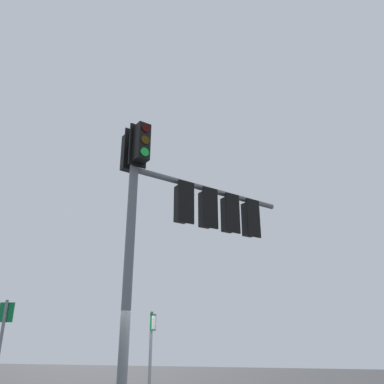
% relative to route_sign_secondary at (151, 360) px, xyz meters
% --- Properties ---
extents(signal_mast_assembly, '(3.97, 3.23, 6.65)m').
position_rel_route_sign_secondary_xyz_m(signal_mast_assembly, '(-0.65, -0.87, 3.28)').
color(signal_mast_assembly, slate).
rests_on(signal_mast_assembly, ground).
extents(route_sign_secondary, '(0.28, 0.10, 2.60)m').
position_rel_route_sign_secondary_xyz_m(route_sign_secondary, '(0.00, 0.00, 0.00)').
color(route_sign_secondary, slate).
rests_on(route_sign_secondary, ground).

